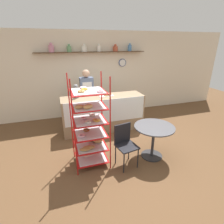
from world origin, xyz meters
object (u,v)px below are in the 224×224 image
pastry_rack (90,127)px  cafe_chair (125,141)px  coffee_carafe (76,91)px  person_worker (87,95)px  donut_tray_counter (107,95)px  cafe_table (154,134)px

pastry_rack → cafe_chair: bearing=-19.4°
pastry_rack → coffee_carafe: bearing=92.2°
person_worker → coffee_carafe: (-0.35, -0.44, 0.26)m
cafe_chair → pastry_rack: bearing=150.1°
pastry_rack → person_worker: (0.30, 1.93, 0.07)m
cafe_chair → donut_tray_counter: (0.12, 1.65, 0.48)m
cafe_chair → coffee_carafe: bearing=101.7°
cafe_chair → coffee_carafe: 1.95m
cafe_table → coffee_carafe: coffee_carafe is taller
person_worker → cafe_table: (1.02, -2.11, -0.35)m
pastry_rack → cafe_table: size_ratio=2.19×
coffee_carafe → donut_tray_counter: (0.82, -0.06, -0.15)m
donut_tray_counter → pastry_rack: bearing=-118.3°
person_worker → cafe_table: bearing=-64.3°
person_worker → coffee_carafe: 0.62m
person_worker → donut_tray_counter: size_ratio=4.19×
pastry_rack → person_worker: size_ratio=1.11×
cafe_chair → coffee_carafe: coffee_carafe is taller
cafe_chair → donut_tray_counter: size_ratio=2.20×
cafe_chair → cafe_table: bearing=-7.2°
cafe_table → coffee_carafe: bearing=129.3°
coffee_carafe → person_worker: bearing=51.4°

